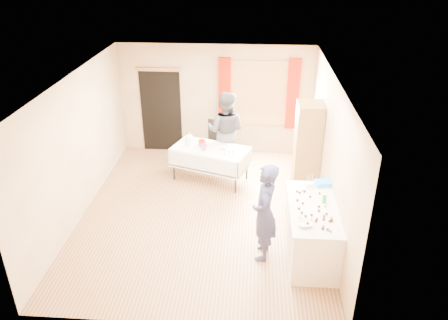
# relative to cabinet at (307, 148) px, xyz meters

# --- Properties ---
(floor) EXTENTS (4.50, 5.50, 0.02)m
(floor) POSITION_rel_cabinet_xyz_m (-1.99, -1.02, -0.94)
(floor) COLOR #9E7047
(floor) RESTS_ON ground
(ceiling) EXTENTS (4.50, 5.50, 0.02)m
(ceiling) POSITION_rel_cabinet_xyz_m (-1.99, -1.02, 1.68)
(ceiling) COLOR white
(ceiling) RESTS_ON floor
(wall_back) EXTENTS (4.50, 0.02, 2.60)m
(wall_back) POSITION_rel_cabinet_xyz_m (-1.99, 1.74, 0.37)
(wall_back) COLOR tan
(wall_back) RESTS_ON floor
(wall_front) EXTENTS (4.50, 0.02, 2.60)m
(wall_front) POSITION_rel_cabinet_xyz_m (-1.99, -3.78, 0.37)
(wall_front) COLOR tan
(wall_front) RESTS_ON floor
(wall_left) EXTENTS (0.02, 5.50, 2.60)m
(wall_left) POSITION_rel_cabinet_xyz_m (-4.25, -1.02, 0.37)
(wall_left) COLOR tan
(wall_left) RESTS_ON floor
(wall_right) EXTENTS (0.02, 5.50, 2.60)m
(wall_right) POSITION_rel_cabinet_xyz_m (0.27, -1.02, 0.37)
(wall_right) COLOR tan
(wall_right) RESTS_ON floor
(window_frame) EXTENTS (1.32, 0.06, 1.52)m
(window_frame) POSITION_rel_cabinet_xyz_m (-0.99, 1.70, 0.57)
(window_frame) COLOR olive
(window_frame) RESTS_ON wall_back
(window_pane) EXTENTS (1.20, 0.02, 1.40)m
(window_pane) POSITION_rel_cabinet_xyz_m (-0.99, 1.68, 0.57)
(window_pane) COLOR white
(window_pane) RESTS_ON wall_back
(curtain_left) EXTENTS (0.28, 0.06, 1.65)m
(curtain_left) POSITION_rel_cabinet_xyz_m (-1.77, 1.65, 0.57)
(curtain_left) COLOR #9A1000
(curtain_left) RESTS_ON wall_back
(curtain_right) EXTENTS (0.28, 0.06, 1.65)m
(curtain_right) POSITION_rel_cabinet_xyz_m (-0.21, 1.65, 0.57)
(curtain_right) COLOR #9A1000
(curtain_right) RESTS_ON wall_back
(doorway) EXTENTS (0.95, 0.04, 2.00)m
(doorway) POSITION_rel_cabinet_xyz_m (-3.29, 1.71, 0.07)
(doorway) COLOR black
(doorway) RESTS_ON floor
(door_lintel) EXTENTS (1.05, 0.06, 0.08)m
(door_lintel) POSITION_rel_cabinet_xyz_m (-3.29, 1.68, 1.09)
(door_lintel) COLOR olive
(door_lintel) RESTS_ON wall_back
(cabinet) EXTENTS (0.50, 0.60, 1.87)m
(cabinet) POSITION_rel_cabinet_xyz_m (0.00, 0.00, 0.00)
(cabinet) COLOR brown
(cabinet) RESTS_ON floor
(counter) EXTENTS (0.79, 1.66, 0.91)m
(counter) POSITION_rel_cabinet_xyz_m (-0.10, -2.14, -0.48)
(counter) COLOR #EFDDC9
(counter) RESTS_ON floor
(party_table) EXTENTS (1.76, 1.29, 0.75)m
(party_table) POSITION_rel_cabinet_xyz_m (-1.98, 0.26, -0.49)
(party_table) COLOR black
(party_table) RESTS_ON floor
(chair) EXTENTS (0.51, 0.51, 0.97)m
(chair) POSITION_rel_cabinet_xyz_m (-1.99, 1.17, -0.64)
(chair) COLOR black
(chair) RESTS_ON floor
(girl) EXTENTS (0.66, 0.48, 1.66)m
(girl) POSITION_rel_cabinet_xyz_m (-0.87, -2.23, -0.10)
(girl) COLOR #202045
(girl) RESTS_ON floor
(woman) EXTENTS (1.17, 1.06, 1.79)m
(woman) POSITION_rel_cabinet_xyz_m (-1.69, 0.84, -0.04)
(woman) COLOR black
(woman) RESTS_ON floor
(soda_can) EXTENTS (0.07, 0.07, 0.12)m
(soda_can) POSITION_rel_cabinet_xyz_m (0.07, -2.00, 0.04)
(soda_can) COLOR #08872A
(soda_can) RESTS_ON counter
(mixing_bowl) EXTENTS (0.28, 0.28, 0.05)m
(mixing_bowl) POSITION_rel_cabinet_xyz_m (-0.30, -2.65, 0.00)
(mixing_bowl) COLOR white
(mixing_bowl) RESTS_ON counter
(foam_block) EXTENTS (0.18, 0.15, 0.08)m
(foam_block) POSITION_rel_cabinet_xyz_m (-0.12, -1.52, 0.02)
(foam_block) COLOR white
(foam_block) RESTS_ON counter
(blue_basket) EXTENTS (0.33, 0.25, 0.08)m
(blue_basket) POSITION_rel_cabinet_xyz_m (0.14, -1.44, 0.02)
(blue_basket) COLOR #258CF8
(blue_basket) RESTS_ON counter
(pitcher) EXTENTS (0.13, 0.13, 0.22)m
(pitcher) POSITION_rel_cabinet_xyz_m (-2.44, 0.30, -0.07)
(pitcher) COLOR silver
(pitcher) RESTS_ON party_table
(cup_red) EXTENTS (0.28, 0.28, 0.12)m
(cup_red) POSITION_rel_cabinet_xyz_m (-2.16, 0.35, -0.12)
(cup_red) COLOR red
(cup_red) RESTS_ON party_table
(cup_rainbow) EXTENTS (0.23, 0.23, 0.12)m
(cup_rainbow) POSITION_rel_cabinet_xyz_m (-2.09, 0.13, -0.12)
(cup_rainbow) COLOR red
(cup_rainbow) RESTS_ON party_table
(small_bowl) EXTENTS (0.29, 0.29, 0.05)m
(small_bowl) POSITION_rel_cabinet_xyz_m (-1.68, 0.24, -0.16)
(small_bowl) COLOR white
(small_bowl) RESTS_ON party_table
(pastry_tray) EXTENTS (0.34, 0.32, 0.02)m
(pastry_tray) POSITION_rel_cabinet_xyz_m (-1.56, -0.00, -0.17)
(pastry_tray) COLOR white
(pastry_tray) RESTS_ON party_table
(bottle) EXTENTS (0.11, 0.11, 0.17)m
(bottle) POSITION_rel_cabinet_xyz_m (-2.45, 0.65, -0.10)
(bottle) COLOR white
(bottle) RESTS_ON party_table
(cake_balls) EXTENTS (0.50, 1.14, 0.04)m
(cake_balls) POSITION_rel_cabinet_xyz_m (-0.12, -2.31, -0.00)
(cake_balls) COLOR #3F2314
(cake_balls) RESTS_ON counter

